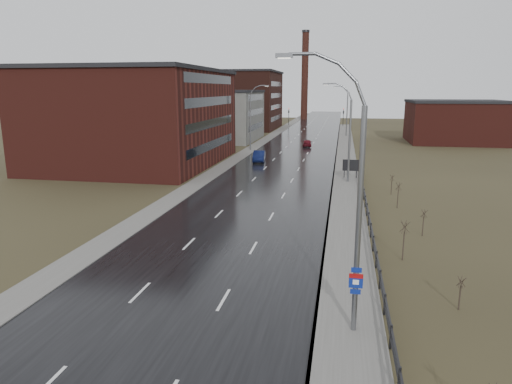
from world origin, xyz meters
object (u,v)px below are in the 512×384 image
at_px(car_near, 259,156).
at_px(car_far, 307,143).
at_px(billboard, 351,166).
at_px(streetlight_main, 352,201).

xyz_separation_m(car_near, car_far, (5.66, 19.74, -0.11)).
bearing_deg(billboard, car_far, 103.72).
distance_m(billboard, car_near, 17.53).
bearing_deg(car_near, car_far, 67.34).
relative_size(car_near, car_far, 1.20).
distance_m(car_near, car_far, 20.54).
bearing_deg(car_far, car_near, 70.49).
xyz_separation_m(billboard, car_near, (-13.27, 11.43, -0.85)).
distance_m(streetlight_main, car_far, 68.01).
height_order(streetlight_main, car_near, streetlight_main).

